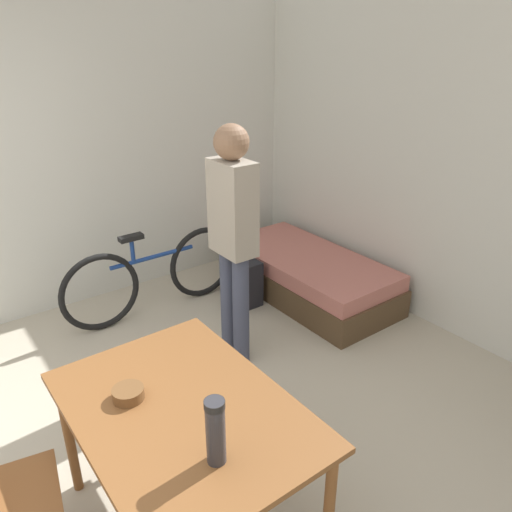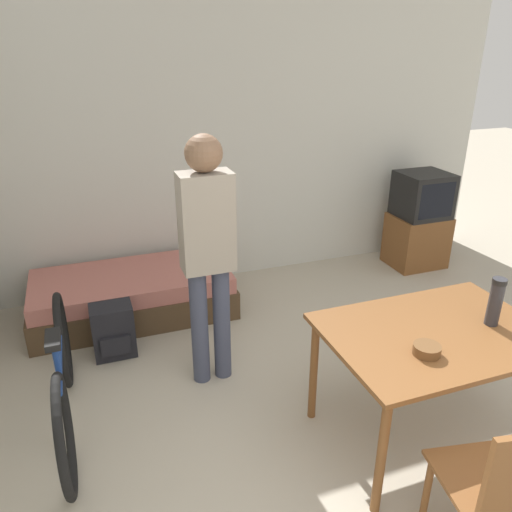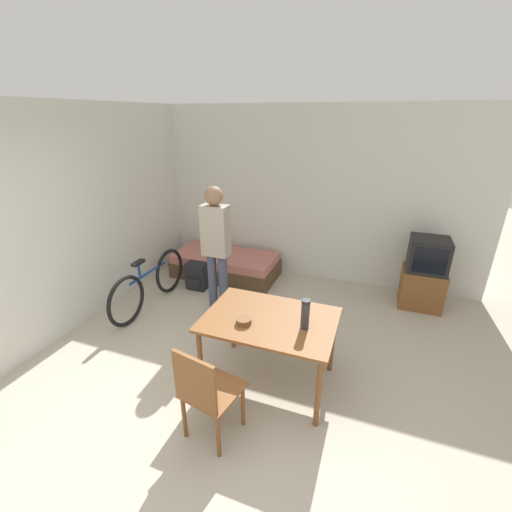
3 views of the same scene
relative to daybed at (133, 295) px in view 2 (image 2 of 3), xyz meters
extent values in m
cube|color=silver|center=(1.12, 0.52, 1.16)|extent=(5.54, 0.06, 2.70)
cube|color=#4C3823|center=(0.00, 0.00, -0.07)|extent=(1.72, 0.83, 0.25)
cube|color=#B76B60|center=(0.00, 0.00, 0.13)|extent=(1.67, 0.80, 0.14)
cube|color=brown|center=(3.01, 0.06, 0.08)|extent=(0.56, 0.46, 0.55)
cube|color=black|center=(3.01, 0.06, 0.59)|extent=(0.50, 0.46, 0.46)
cube|color=black|center=(3.01, -0.16, 0.59)|extent=(0.41, 0.01, 0.36)
cube|color=brown|center=(1.47, -2.11, 0.54)|extent=(1.25, 0.88, 0.03)
cylinder|color=brown|center=(0.91, -2.49, 0.17)|extent=(0.05, 0.05, 0.72)
cylinder|color=brown|center=(0.91, -1.74, 0.17)|extent=(0.05, 0.05, 0.72)
cylinder|color=brown|center=(2.04, -1.74, 0.17)|extent=(0.05, 0.05, 0.72)
cube|color=brown|center=(1.23, -2.85, 0.26)|extent=(0.51, 0.51, 0.02)
cylinder|color=brown|center=(1.43, -2.71, 0.03)|extent=(0.04, 0.04, 0.44)
cylinder|color=brown|center=(1.09, -2.64, 0.03)|extent=(0.04, 0.04, 0.44)
torus|color=black|center=(-0.57, -0.79, 0.14)|extent=(0.05, 0.67, 0.67)
torus|color=black|center=(-0.56, -1.77, 0.14)|extent=(0.05, 0.67, 0.67)
cylinder|color=navy|center=(-0.57, -1.28, 0.33)|extent=(0.04, 0.76, 0.04)
cylinder|color=navy|center=(-0.56, -1.45, 0.43)|extent=(0.04, 0.04, 0.20)
cube|color=black|center=(-0.56, -1.45, 0.55)|extent=(0.08, 0.20, 0.04)
cylinder|color=#3D4256|center=(0.34, -1.11, 0.24)|extent=(0.12, 0.12, 0.87)
cylinder|color=#3D4256|center=(0.50, -1.11, 0.24)|extent=(0.12, 0.12, 0.87)
cube|color=#9E9384|center=(0.42, -1.11, 1.00)|extent=(0.34, 0.20, 0.65)
sphere|color=#846047|center=(0.42, -1.11, 1.44)|extent=(0.23, 0.23, 0.23)
cylinder|color=#2D2D33|center=(1.82, -2.16, 0.70)|extent=(0.08, 0.08, 0.29)
cylinder|color=black|center=(1.82, -2.16, 0.83)|extent=(0.08, 0.08, 0.03)
cylinder|color=brown|center=(1.27, -2.28, 0.58)|extent=(0.14, 0.14, 0.05)
cube|color=black|center=(-0.22, -0.58, 0.02)|extent=(0.31, 0.22, 0.42)
cube|color=black|center=(-0.22, -0.70, -0.05)|extent=(0.22, 0.03, 0.15)
camera|label=1|loc=(3.06, -2.90, 2.07)|focal=35.00mm
camera|label=2|loc=(-0.31, -4.03, 2.06)|focal=35.00mm
camera|label=3|loc=(2.32, -4.76, 2.35)|focal=24.00mm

